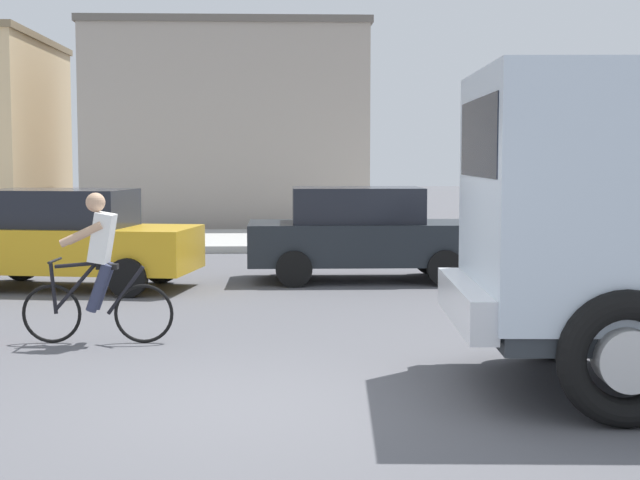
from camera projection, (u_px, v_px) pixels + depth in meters
ground_plane at (265, 404)px, 8.27m from camera, size 120.00×120.00×0.00m
sidewalk_far at (276, 240)px, 23.59m from camera, size 80.00×5.00×0.16m
cyclist at (98, 268)px, 10.89m from camera, size 1.73×0.50×1.72m
car_red_near at (68, 238)px, 15.45m from camera, size 4.24×2.39×1.60m
car_far_side at (363, 233)px, 16.48m from camera, size 4.00×1.89×1.60m
pedestrian_near_kerb at (527, 223)px, 18.42m from camera, size 0.34×0.22×1.62m
building_mid_block at (231, 128)px, 29.31m from camera, size 8.14×6.34×5.97m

